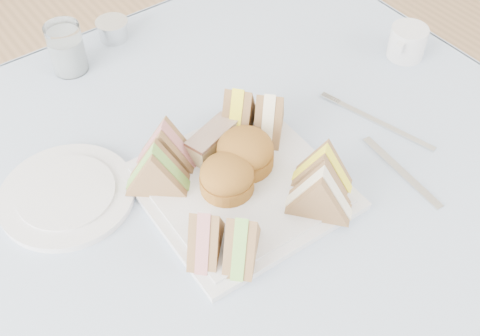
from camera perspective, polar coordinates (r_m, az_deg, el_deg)
table at (r=1.22m, az=1.27°, el=-13.27°), size 0.90×0.90×0.74m
tablecloth at (r=0.91m, az=1.66°, el=-1.93°), size 1.02×1.02×0.01m
serving_plate at (r=0.90m, az=-0.00°, el=-1.88°), size 0.28×0.28×0.01m
sandwich_fl_a at (r=0.80m, az=-3.31°, el=-5.99°), size 0.09×0.09×0.08m
sandwich_fl_b at (r=0.79m, az=0.18°, el=-6.51°), size 0.09×0.09×0.08m
sandwich_fr_a at (r=0.87m, az=7.92°, el=0.17°), size 0.09×0.09×0.08m
sandwich_fr_b at (r=0.84m, az=7.63°, el=-2.14°), size 0.09×0.10×0.08m
sandwich_bl_a at (r=0.87m, az=-7.96°, el=0.03°), size 0.10×0.09×0.08m
sandwich_bl_b at (r=0.90m, az=-7.11°, el=2.28°), size 0.10×0.09×0.08m
sandwich_br_a at (r=0.94m, az=2.79°, el=5.12°), size 0.09×0.09×0.08m
sandwich_br_b at (r=0.95m, az=-0.15°, el=5.56°), size 0.10×0.09×0.08m
scone_left at (r=0.87m, az=-1.25°, el=-0.82°), size 0.09×0.09×0.05m
scone_right at (r=0.90m, az=0.49°, el=1.56°), size 0.12×0.12×0.06m
pastry_slice at (r=0.93m, az=-2.67°, el=2.57°), size 0.09×0.06×0.04m
side_plate at (r=0.92m, az=-16.08°, el=-2.46°), size 0.21×0.21×0.01m
water_glass at (r=1.12m, az=-16.13°, el=10.85°), size 0.07×0.07×0.09m
tea_strainer at (r=1.20m, az=-11.95°, el=12.61°), size 0.06×0.06×0.03m
knife at (r=0.96m, az=15.04°, el=-0.33°), size 0.03×0.17×0.00m
fork at (r=1.02m, az=13.59°, el=3.93°), size 0.06×0.18×0.00m
creamer_jug at (r=1.16m, az=15.58°, el=11.42°), size 0.09×0.09×0.06m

